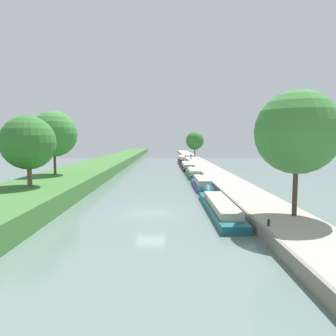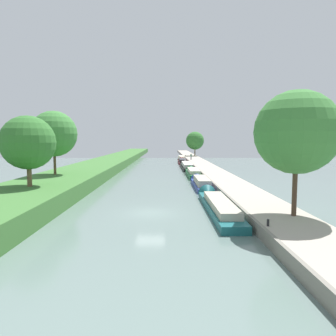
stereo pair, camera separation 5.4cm
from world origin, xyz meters
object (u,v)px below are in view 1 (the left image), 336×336
object	(u,v)px
narrowboat_cream	(181,158)
narrowboat_green	(193,173)
narrowboat_teal	(218,205)
narrowboat_blue	(201,183)
mooring_bollard_far	(185,156)
mooring_bollard_near	(269,223)
narrowboat_black	(186,166)
narrowboat_maroon	(182,161)
person_walking	(191,156)

from	to	relation	value
narrowboat_cream	narrowboat_green	bearing A→B (deg)	-90.17
narrowboat_teal	narrowboat_blue	world-z (taller)	narrowboat_blue
narrowboat_green	mooring_bollard_far	size ratio (longest dim) A/B	25.52
narrowboat_blue	narrowboat_green	distance (m)	12.22
narrowboat_cream	mooring_bollard_near	distance (m)	75.99
narrowboat_blue	narrowboat_black	world-z (taller)	narrowboat_blue
narrowboat_teal	narrowboat_blue	xyz separation A→B (m)	(0.05, 13.67, 0.07)
narrowboat_maroon	person_walking	xyz separation A→B (m)	(2.54, 2.16, 1.21)
narrowboat_black	person_walking	bearing A→B (deg)	82.02
mooring_bollard_near	mooring_bollard_far	world-z (taller)	same
narrowboat_green	narrowboat_black	distance (m)	14.59
narrowboat_black	mooring_bollard_near	xyz separation A→B (m)	(1.90, -48.66, 0.51)
narrowboat_cream	narrowboat_blue	bearing A→B (deg)	-90.17
narrowboat_black	narrowboat_cream	bearing A→B (deg)	89.47
narrowboat_green	mooring_bollard_near	world-z (taller)	narrowboat_green
narrowboat_blue	narrowboat_green	size ratio (longest dim) A/B	0.96
narrowboat_green	narrowboat_black	size ratio (longest dim) A/B	0.70
narrowboat_blue	narrowboat_black	xyz separation A→B (m)	(-0.09, 26.81, -0.00)
narrowboat_maroon	narrowboat_teal	bearing A→B (deg)	-89.80
narrowboat_green	person_walking	bearing A→B (deg)	85.90
mooring_bollard_near	narrowboat_green	bearing A→B (deg)	92.99
narrowboat_maroon	mooring_bollard_far	size ratio (longest dim) A/B	25.21
mooring_bollard_far	narrowboat_black	bearing A→B (deg)	-93.31
narrowboat_maroon	narrowboat_cream	world-z (taller)	narrowboat_cream
narrowboat_black	mooring_bollard_far	bearing A→B (deg)	86.69
narrowboat_cream	narrowboat_black	bearing A→B (deg)	-90.53
narrowboat_blue	mooring_bollard_far	size ratio (longest dim) A/B	24.59
narrowboat_blue	mooring_bollard_far	world-z (taller)	narrowboat_blue
narrowboat_teal	person_walking	size ratio (longest dim) A/B	8.83
narrowboat_black	narrowboat_cream	xyz separation A→B (m)	(0.25, 27.31, 0.01)
narrowboat_blue	narrowboat_cream	size ratio (longest dim) A/B	0.94
narrowboat_maroon	narrowboat_blue	bearing A→B (deg)	-89.67
narrowboat_blue	person_walking	world-z (taller)	person_walking
person_walking	narrowboat_cream	bearing A→B (deg)	101.85
person_walking	mooring_bollard_near	xyz separation A→B (m)	(-0.49, -65.75, -0.65)
narrowboat_green	mooring_bollard_near	xyz separation A→B (m)	(1.78, -34.07, 0.50)
narrowboat_cream	mooring_bollard_far	xyz separation A→B (m)	(1.65, 5.56, 0.50)
narrowboat_teal	narrowboat_blue	bearing A→B (deg)	89.80
narrowboat_black	narrowboat_maroon	bearing A→B (deg)	90.56
person_walking	narrowboat_green	bearing A→B (deg)	-94.10
narrowboat_teal	mooring_bollard_near	xyz separation A→B (m)	(1.86, -8.18, 0.58)
narrowboat_black	narrowboat_cream	distance (m)	27.31
narrowboat_teal	mooring_bollard_near	size ratio (longest dim) A/B	32.56
narrowboat_maroon	mooring_bollard_far	bearing A→B (deg)	83.48
narrowboat_maroon	mooring_bollard_near	bearing A→B (deg)	-88.15
narrowboat_green	narrowboat_black	world-z (taller)	narrowboat_green
narrowboat_blue	narrowboat_black	size ratio (longest dim) A/B	0.67
narrowboat_black	mooring_bollard_near	distance (m)	48.70
narrowboat_black	person_walking	size ratio (longest dim) A/B	9.95
narrowboat_teal	narrowboat_black	size ratio (longest dim) A/B	0.89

